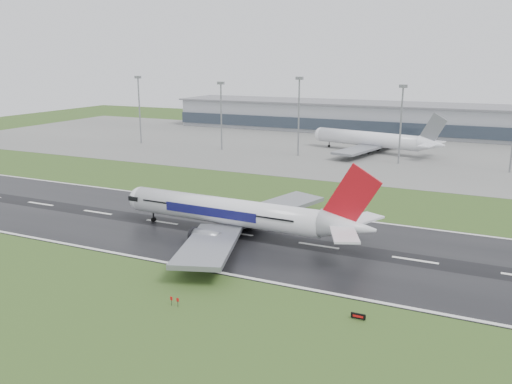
% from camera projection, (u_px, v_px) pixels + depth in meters
% --- Properties ---
extents(ground, '(520.00, 520.00, 0.00)m').
position_uv_depth(ground, '(235.00, 233.00, 121.70)').
color(ground, '#2E4A1B').
rests_on(ground, ground).
extents(runway, '(400.00, 45.00, 0.10)m').
position_uv_depth(runway, '(235.00, 233.00, 121.68)').
color(runway, black).
rests_on(runway, ground).
extents(apron, '(400.00, 130.00, 0.08)m').
position_uv_depth(apron, '(366.00, 150.00, 231.66)').
color(apron, slate).
rests_on(apron, ground).
extents(terminal, '(240.00, 36.00, 15.00)m').
position_uv_depth(terminal, '(394.00, 119.00, 282.63)').
color(terminal, '#90939B').
rests_on(terminal, ground).
extents(main_airliner, '(62.53, 59.71, 17.98)m').
position_uv_depth(main_airliner, '(240.00, 197.00, 117.58)').
color(main_airliner, silver).
rests_on(main_airliner, runway).
extents(parked_airliner, '(71.41, 68.34, 17.60)m').
position_uv_depth(parked_airliner, '(373.00, 132.00, 224.57)').
color(parked_airliner, white).
rests_on(parked_airliner, apron).
extents(runway_sign, '(2.31, 0.59, 1.04)m').
position_uv_depth(runway_sign, '(358.00, 317.00, 81.42)').
color(runway_sign, black).
rests_on(runway_sign, ground).
extents(floodmast_0, '(0.64, 0.64, 29.89)m').
position_uv_depth(floodmast_0, '(140.00, 111.00, 247.15)').
color(floodmast_0, gray).
rests_on(floodmast_0, ground).
extents(floodmast_1, '(0.64, 0.64, 28.06)m').
position_uv_depth(floodmast_1, '(221.00, 118.00, 229.79)').
color(floodmast_1, gray).
rests_on(floodmast_1, ground).
extents(floodmast_2, '(0.64, 0.64, 30.59)m').
position_uv_depth(floodmast_2, '(299.00, 118.00, 214.97)').
color(floodmast_2, gray).
rests_on(floodmast_2, ground).
extents(floodmast_3, '(0.64, 0.64, 28.35)m').
position_uv_depth(floodmast_3, '(401.00, 126.00, 198.69)').
color(floodmast_3, gray).
rests_on(floodmast_3, ground).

